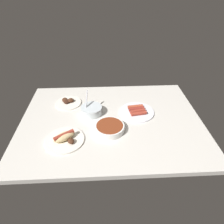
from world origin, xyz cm
name	(u,v)px	position (x,y,z in cm)	size (l,w,h in cm)	color
ground_plane	(111,121)	(0.00, 0.00, -1.50)	(120.00, 90.00, 3.00)	silver
plate_sausages	(137,111)	(-18.38, -6.69, 1.05)	(23.97, 23.97, 3.50)	white
plate_hotdog_assembled	(65,138)	(28.02, 19.00, 1.81)	(22.90, 22.90, 5.61)	white
bowl_chili	(110,128)	(1.45, 11.25, 2.29)	(18.33, 18.33, 4.14)	white
bowl_coleslaw	(92,110)	(13.21, -7.20, 3.08)	(14.51, 14.51, 15.49)	silver
plate_grilled_meat	(68,102)	(31.13, -20.91, 1.07)	(18.84, 18.84, 3.85)	white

